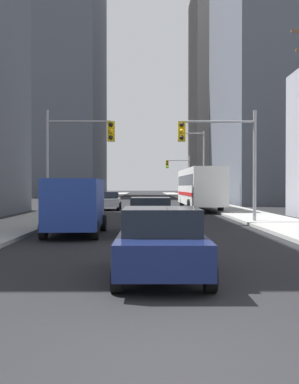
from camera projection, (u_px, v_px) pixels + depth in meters
ground_plane at (175, 370)px, 4.91m from camera, size 400.00×400.00×0.00m
sidewalk_left at (93, 202)px, 54.84m from camera, size 3.39×160.00×0.15m
sidewalk_right at (202, 202)px, 54.97m from camera, size 3.39×160.00×0.15m
city_bus at (200, 187)px, 37.61m from camera, size 2.76×11.55×3.40m
cargo_van_blue at (76, 203)px, 18.49m from camera, size 2.19×5.28×2.26m
sedan_navy at (161, 242)px, 9.78m from camera, size 1.95×4.21×1.52m
sedan_beige at (150, 215)px, 18.87m from camera, size 1.95×4.23×1.52m
sedan_silver at (109, 201)px, 38.00m from camera, size 1.95×4.23×1.52m
traffic_signal_near_left at (76, 147)px, 24.10m from camera, size 3.66×0.44×6.00m
traffic_signal_near_right at (221, 147)px, 24.18m from camera, size 4.16×0.44×6.00m
traffic_signal_far_right at (179, 171)px, 60.11m from camera, size 3.18×0.44×6.00m
street_lamp_right at (200, 160)px, 45.85m from camera, size 2.67×0.32×7.50m
building_left_far_tower at (41, 26)px, 93.13m from camera, size 24.17×29.27×69.50m
building_right_mid_block at (289, 56)px, 55.15m from camera, size 16.12×22.34×35.44m
building_right_far_highrise at (237, 16)px, 94.20m from camera, size 18.81×21.24×74.16m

